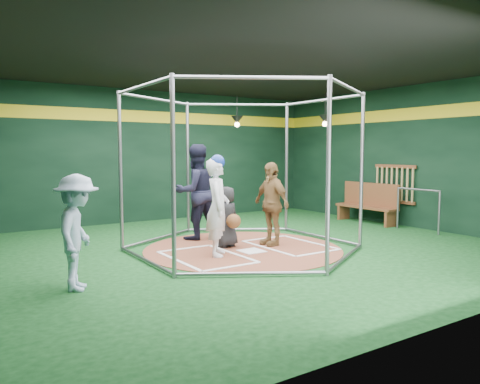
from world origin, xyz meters
TOP-DOWN VIEW (x-y plane):
  - room_shell at (0.00, 0.01)m, footprint 10.10×9.10m
  - clay_disc at (0.00, 0.00)m, footprint 3.80×3.80m
  - home_plate at (0.00, -0.30)m, footprint 0.43×0.43m
  - batter_box_left at (-0.95, -0.25)m, footprint 1.17×1.77m
  - batter_box_right at (0.95, -0.25)m, footprint 1.17×1.77m
  - batting_cage at (-0.00, -0.00)m, footprint 4.05×4.67m
  - bat_rack at (4.93, 0.40)m, footprint 0.07×1.25m
  - pendant_lamp_near at (2.20, 3.60)m, footprint 0.34×0.34m
  - pendant_lamp_far at (4.00, 2.00)m, footprint 0.34×0.34m
  - batter_figure at (-0.70, -0.24)m, footprint 0.70×0.76m
  - visitor_leopard at (0.69, 0.01)m, footprint 0.44×0.98m
  - catcher_figure at (-0.17, 0.30)m, footprint 0.65×0.64m
  - umpire at (-0.28, 1.40)m, footprint 1.00×0.79m
  - bystander_blue at (-3.34, -0.97)m, footprint 0.96×1.17m
  - dugout_bench at (4.63, 0.98)m, footprint 0.42×1.80m
  - steel_railing at (4.55, -0.58)m, footprint 0.05×1.17m

SIDE VIEW (x-z plane):
  - clay_disc at x=0.00m, z-range 0.00..0.01m
  - batter_box_left at x=-0.95m, z-range 0.01..0.02m
  - batter_box_right at x=0.95m, z-range 0.01..0.02m
  - home_plate at x=0.00m, z-range 0.01..0.02m
  - dugout_bench at x=4.63m, z-range 0.01..1.06m
  - catcher_figure at x=-0.17m, z-range 0.01..1.19m
  - steel_railing at x=4.55m, z-range 0.17..1.18m
  - bystander_blue at x=-3.34m, z-range 0.00..1.58m
  - visitor_leopard at x=0.69m, z-range 0.01..1.67m
  - batter_figure at x=-0.70m, z-range 0.01..1.82m
  - umpire at x=-0.28m, z-range 0.01..2.03m
  - bat_rack at x=4.93m, z-range 0.56..1.54m
  - batting_cage at x=0.00m, z-range 0.00..3.00m
  - room_shell at x=0.00m, z-range -0.01..3.52m
  - pendant_lamp_near at x=2.20m, z-range 2.29..3.19m
  - pendant_lamp_far at x=4.00m, z-range 2.29..3.19m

